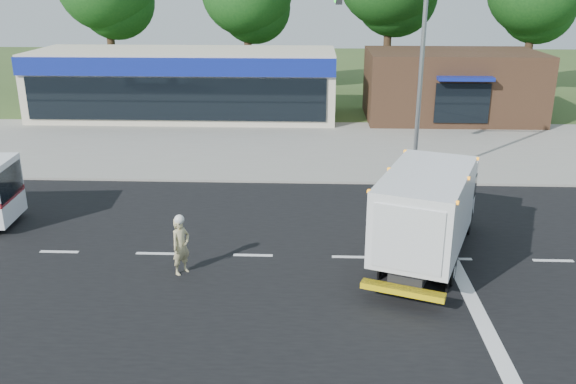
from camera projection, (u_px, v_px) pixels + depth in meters
The scene contains 10 objects.
ground at pixel (352, 257), 18.42m from camera, with size 120.00×120.00×0.00m, color #385123.
road_asphalt at pixel (352, 257), 18.42m from camera, with size 60.00×14.00×0.02m, color black.
sidewalk at pixel (341, 174), 26.14m from camera, with size 60.00×2.40×0.12m, color gray.
parking_apron at pixel (336, 142), 31.63m from camera, with size 60.00×9.00×0.02m, color gray.
lane_markings at pixel (403, 278), 17.09m from camera, with size 55.20×7.00×0.01m.
ems_box_truck at pixel (429, 206), 17.77m from camera, with size 4.24×6.93×2.94m.
emergency_worker at pixel (181, 245), 17.16m from camera, with size 0.69×0.73×1.79m.
retail_strip_mall at pixel (185, 83), 36.92m from camera, with size 18.00×6.20×4.00m.
brown_storefront at pixel (451, 85), 36.34m from camera, with size 10.00×6.70×4.00m.
traffic_signal_pole at pixel (405, 61), 23.88m from camera, with size 3.51×0.25×8.00m.
Camera 1 is at (-1.23, -16.81, 7.93)m, focal length 38.00 mm.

